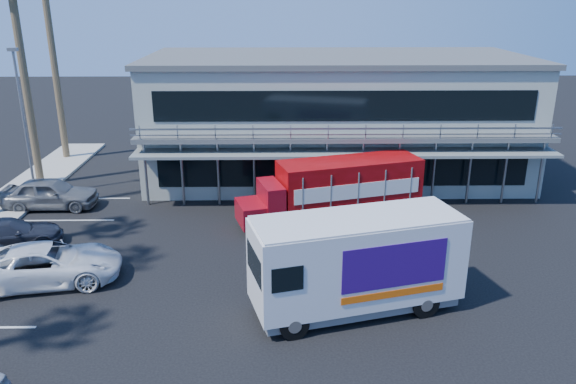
{
  "coord_description": "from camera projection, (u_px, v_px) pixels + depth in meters",
  "views": [
    {
      "loc": [
        -0.44,
        -18.97,
        10.66
      ],
      "look_at": [
        -0.06,
        4.78,
        2.3
      ],
      "focal_mm": 35.0,
      "sensor_mm": 36.0,
      "label": 1
    }
  ],
  "objects": [
    {
      "name": "parked_car_c",
      "position": [
        47.0,
        264.0,
        21.78
      ],
      "size": [
        6.0,
        3.59,
        1.56
      ],
      "primitive_type": "imported",
      "rotation": [
        0.0,
        0.0,
        1.76
      ],
      "color": "white",
      "rests_on": "ground"
    },
    {
      "name": "light_pole_far",
      "position": [
        23.0,
        116.0,
        30.1
      ],
      "size": [
        0.5,
        0.25,
        8.09
      ],
      "color": "gray",
      "rests_on": "ground"
    },
    {
      "name": "ground",
      "position": [
        292.0,
        290.0,
        21.43
      ],
      "size": [
        120.0,
        120.0,
        0.0
      ],
      "primitive_type": "plane",
      "color": "black",
      "rests_on": "ground"
    },
    {
      "name": "building",
      "position": [
        335.0,
        116.0,
        34.35
      ],
      "size": [
        22.4,
        12.0,
        7.3
      ],
      "color": "#9EA597",
      "rests_on": "ground"
    },
    {
      "name": "parked_car_e",
      "position": [
        50.0,
        193.0,
        29.44
      ],
      "size": [
        4.83,
        2.01,
        1.64
      ],
      "primitive_type": "imported",
      "rotation": [
        0.0,
        0.0,
        1.59
      ],
      "color": "slate",
      "rests_on": "ground"
    },
    {
      "name": "parked_car_d",
      "position": [
        7.0,
        234.0,
        24.79
      ],
      "size": [
        4.96,
        3.27,
        1.34
      ],
      "primitive_type": "imported",
      "rotation": [
        0.0,
        0.0,
        1.9
      ],
      "color": "#282A35",
      "rests_on": "ground"
    },
    {
      "name": "white_van",
      "position": [
        356.0,
        262.0,
        19.49
      ],
      "size": [
        7.67,
        4.31,
        3.55
      ],
      "rotation": [
        0.0,
        0.0,
        0.27
      ],
      "color": "silver",
      "rests_on": "ground"
    },
    {
      "name": "red_truck",
      "position": [
        337.0,
        188.0,
        27.58
      ],
      "size": [
        9.31,
        4.56,
        3.06
      ],
      "rotation": [
        0.0,
        0.0,
        0.29
      ],
      "color": "maroon",
      "rests_on": "ground"
    }
  ]
}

